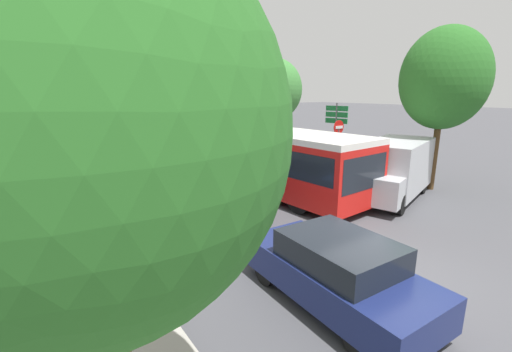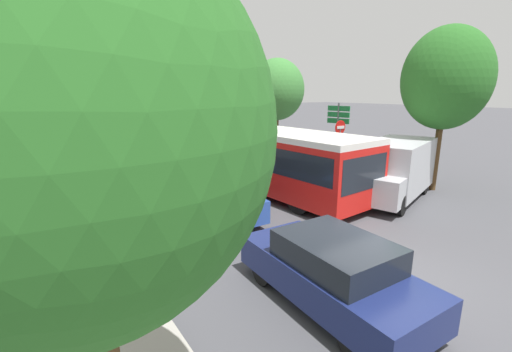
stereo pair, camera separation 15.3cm
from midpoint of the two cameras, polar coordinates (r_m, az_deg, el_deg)
The scene contains 18 objects.
ground_plane at distance 8.88m, azimuth 21.38°, elevation -15.33°, with size 200.00×200.00×0.00m, color #47474C.
kerb_strip_left at distance 20.12m, azimuth -33.37°, elevation -0.28°, with size 3.20×41.17×0.14m, color #9E998E.
articulated_bus at distance 17.98m, azimuth -6.68°, elevation 5.26°, with size 3.92×17.97×2.65m.
city_bus_rear at distance 35.71m, azimuth -27.28°, elevation 7.96°, with size 2.92×11.78×2.52m.
queued_car_navy at distance 7.22m, azimuth 12.53°, elevation -15.13°, with size 1.89×4.21×1.44m.
queued_car_blue at distance 11.74m, azimuth -7.72°, elevation -3.18°, with size 2.00×4.46×1.53m.
queued_car_red at distance 15.98m, azimuth -16.56°, elevation 0.78°, with size 1.90×4.22×1.45m.
queued_car_white at distance 21.69m, azimuth -22.02°, elevation 3.69°, with size 1.91×4.24×1.46m.
white_van at distance 14.67m, azimuth 21.70°, elevation 1.27°, with size 5.36×3.37×2.31m.
traffic_light at distance 13.95m, azimuth -8.93°, elevation 6.73°, with size 0.35×0.38×3.40m.
no_entry_sign at distance 17.77m, azimuth 13.28°, elevation 6.02°, with size 0.70×0.08×2.82m.
direction_sign_post at distance 19.75m, azimuth 13.00°, elevation 8.80°, with size 0.28×1.39×3.60m.
tree_left_near at distance 3.16m, azimuth -26.75°, elevation 5.04°, with size 3.29×3.29×5.57m.
tree_left_mid at distance 14.00m, azimuth -34.22°, elevation 15.55°, with size 4.30×4.30×7.88m.
tree_left_far at distance 23.73m, azimuth -34.63°, elevation 13.33°, with size 4.04×4.04×6.83m.
tree_left_distant at distance 31.43m, azimuth -34.71°, elevation 12.84°, with size 4.50×4.50×7.58m.
tree_right_near at distance 16.54m, azimuth 28.39°, elevation 13.69°, with size 3.48×3.48×6.79m.
tree_right_mid at distance 24.27m, azimuth 2.93°, elevation 14.15°, with size 3.77×3.77×6.42m.
Camera 1 is at (-6.73, -4.06, 4.19)m, focal length 24.00 mm.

